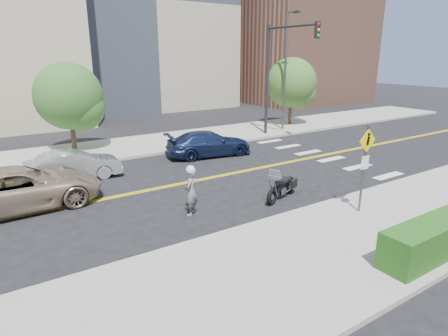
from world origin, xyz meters
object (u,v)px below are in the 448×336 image
object	(u,v)px
motorcycle	(282,182)
parked_car_blue	(209,144)
suv	(20,188)
parked_car_silver	(74,165)
motorcyclist	(191,190)
pedestrian_sign	(365,161)

from	to	relation	value
motorcycle	parked_car_blue	world-z (taller)	parked_car_blue
suv	parked_car_blue	bearing A→B (deg)	-76.64
parked_car_silver	parked_car_blue	distance (m)	7.14
suv	motorcycle	bearing A→B (deg)	-119.29
motorcycle	suv	bearing A→B (deg)	129.52
suv	parked_car_silver	bearing A→B (deg)	-46.83
motorcyclist	parked_car_silver	world-z (taller)	motorcyclist
motorcycle	suv	distance (m)	9.57
parked_car_silver	motorcycle	bearing A→B (deg)	-133.45
parked_car_blue	motorcycle	bearing A→B (deg)	-178.16
suv	parked_car_silver	size ratio (longest dim) A/B	1.38
parked_car_silver	pedestrian_sign	bearing A→B (deg)	-138.07
motorcyclist	parked_car_blue	world-z (taller)	motorcyclist
motorcyclist	parked_car_blue	size ratio (longest dim) A/B	0.38
pedestrian_sign	parked_car_silver	bearing A→B (deg)	128.27
motorcycle	parked_car_blue	distance (m)	7.06
pedestrian_sign	motorcyclist	distance (m)	5.92
suv	parked_car_silver	xyz separation A→B (m)	(2.32, 2.37, -0.11)
pedestrian_sign	motorcyclist	bearing A→B (deg)	146.65
motorcyclist	suv	size ratio (longest dim) A/B	0.32
motorcycle	parked_car_silver	bearing A→B (deg)	109.24
motorcyclist	parked_car_silver	size ratio (longest dim) A/B	0.45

